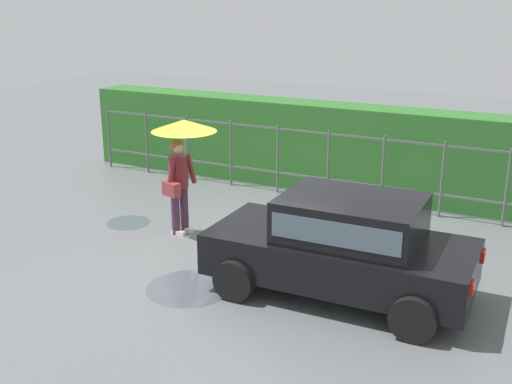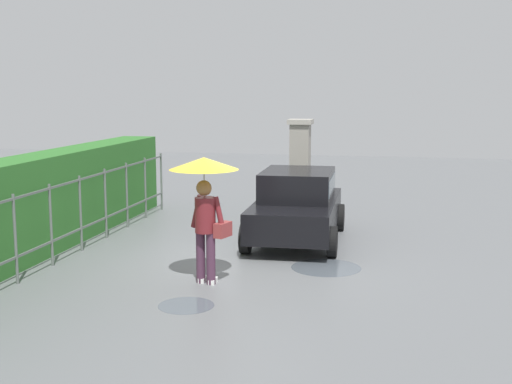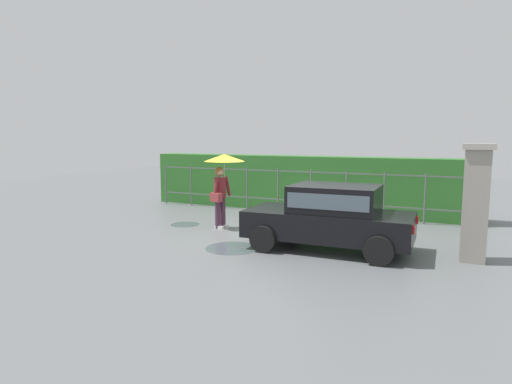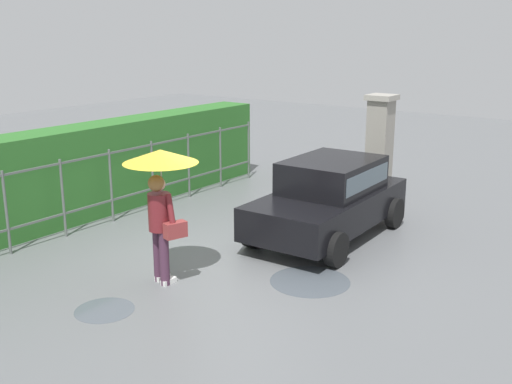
% 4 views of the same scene
% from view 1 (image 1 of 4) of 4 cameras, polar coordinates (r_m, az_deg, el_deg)
% --- Properties ---
extents(ground_plane, '(40.00, 40.00, 0.00)m').
position_cam_1_polar(ground_plane, '(10.43, -0.51, -5.74)').
color(ground_plane, slate).
extents(car, '(3.78, 1.94, 1.48)m').
position_cam_1_polar(car, '(8.86, 8.04, -4.59)').
color(car, black).
rests_on(car, ground).
extents(pedestrian, '(1.14, 1.14, 2.08)m').
position_cam_1_polar(pedestrian, '(10.96, -6.81, 4.17)').
color(pedestrian, '#47283D').
rests_on(pedestrian, ground).
extents(fence_section, '(10.54, 0.05, 1.50)m').
position_cam_1_polar(fence_section, '(13.26, 4.27, 3.04)').
color(fence_section, '#59605B').
rests_on(fence_section, ground).
extents(hedge_row, '(11.49, 0.90, 1.90)m').
position_cam_1_polar(hedge_row, '(13.93, 5.55, 4.24)').
color(hedge_row, '#2D6B28').
rests_on(hedge_row, ground).
extents(puddle_near, '(1.26, 1.26, 0.00)m').
position_cam_1_polar(puddle_near, '(9.34, -6.17, -8.70)').
color(puddle_near, '#4C545B').
rests_on(puddle_near, ground).
extents(puddle_far, '(0.84, 0.84, 0.00)m').
position_cam_1_polar(puddle_far, '(12.11, -11.61, -2.75)').
color(puddle_far, '#4C545B').
rests_on(puddle_far, ground).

